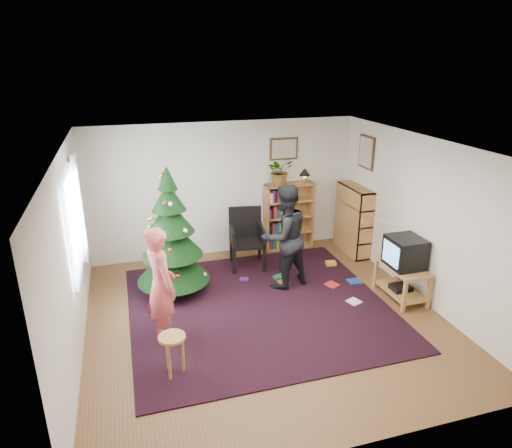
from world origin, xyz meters
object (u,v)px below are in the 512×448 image
object	(u,v)px
crt_tv	(405,252)
potted_plant	(280,171)
person_by_chair	(284,237)
table_lamp	(305,173)
christmas_tree	(171,242)
armchair	(245,235)
picture_back	(284,149)
person_standing	(161,286)
bookshelf_back	(289,215)
stool	(172,345)
picture_right	(367,152)
tv_stand	(402,279)
bookshelf_right	(353,219)

from	to	relation	value
crt_tv	potted_plant	bearing A→B (deg)	116.22
crt_tv	person_by_chair	distance (m)	1.86
crt_tv	table_lamp	distance (m)	2.60
christmas_tree	armchair	distance (m)	1.55
picture_back	person_standing	distance (m)	3.87
bookshelf_back	armchair	world-z (taller)	bookshelf_back
crt_tv	stool	size ratio (longest dim) A/B	0.99
picture_right	person_standing	bearing A→B (deg)	-154.15
bookshelf_back	potted_plant	size ratio (longest dim) A/B	2.39
bookshelf_back	tv_stand	xyz separation A→B (m)	(0.99, -2.40, -0.34)
stool	potted_plant	xyz separation A→B (m)	(2.45, 3.25, 1.16)
picture_back	picture_right	bearing A→B (deg)	-28.69
bookshelf_back	potted_plant	bearing A→B (deg)	180.00
christmas_tree	tv_stand	xyz separation A→B (m)	(3.38, -1.21, -0.55)
armchair	potted_plant	world-z (taller)	potted_plant
person_standing	bookshelf_back	bearing A→B (deg)	-66.21
person_by_chair	table_lamp	xyz separation A→B (m)	(0.94, 1.49, 0.63)
picture_back	armchair	xyz separation A→B (m)	(-0.94, -0.67, -1.37)
picture_back	tv_stand	xyz separation A→B (m)	(1.07, -2.54, -1.63)
bookshelf_right	person_standing	distance (m)	4.26
christmas_tree	bookshelf_right	size ratio (longest dim) A/B	1.60
person_standing	person_by_chair	size ratio (longest dim) A/B	0.94
armchair	person_by_chair	world-z (taller)	person_by_chair
picture_back	stool	size ratio (longest dim) A/B	1.03
picture_back	armchair	size ratio (longest dim) A/B	0.52
armchair	bookshelf_right	bearing A→B (deg)	7.03
christmas_tree	person_by_chair	bearing A→B (deg)	-9.47
bookshelf_right	table_lamp	bearing A→B (deg)	55.93
picture_right	crt_tv	xyz separation A→B (m)	(-0.26, -1.81, -1.17)
picture_back	christmas_tree	xyz separation A→B (m)	(-2.31, -1.33, -1.08)
bookshelf_back	person_standing	size ratio (longest dim) A/B	0.80
armchair	person_by_chair	distance (m)	1.07
bookshelf_right	person_by_chair	distance (m)	1.99
christmas_tree	table_lamp	world-z (taller)	christmas_tree
bookshelf_back	bookshelf_right	xyz separation A→B (m)	(1.11, -0.55, 0.00)
stool	person_standing	bearing A→B (deg)	92.33
christmas_tree	tv_stand	world-z (taller)	christmas_tree
tv_stand	armchair	distance (m)	2.75
picture_back	table_lamp	bearing A→B (deg)	-19.40
picture_right	person_by_chair	size ratio (longest dim) A/B	0.35
christmas_tree	bookshelf_back	size ratio (longest dim) A/B	1.60
picture_right	bookshelf_right	xyz separation A→B (m)	(-0.14, 0.04, -1.29)
bookshelf_right	person_standing	xyz separation A→B (m)	(-3.79, -1.95, 0.14)
picture_back	crt_tv	world-z (taller)	picture_back
stool	person_by_chair	bearing A→B (deg)	41.03
potted_plant	table_lamp	distance (m)	0.51
bookshelf_back	tv_stand	world-z (taller)	bookshelf_back
stool	table_lamp	size ratio (longest dim) A/B	1.88
crt_tv	armchair	xyz separation A→B (m)	(-2.01, 1.86, -0.20)
tv_stand	person_standing	xyz separation A→B (m)	(-3.67, -0.09, 0.49)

